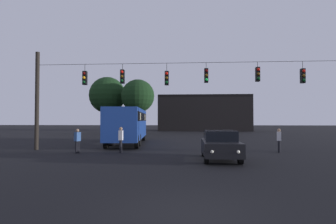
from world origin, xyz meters
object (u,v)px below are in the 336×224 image
(pedestrian_crossing_center, at_px, (279,139))
(tree_left_silhouette, at_px, (138,96))
(tree_behind_building, at_px, (107,95))
(pedestrian_crossing_left, at_px, (77,140))
(city_bus, at_px, (128,122))
(car_near_right, at_px, (220,145))
(pedestrian_crossing_right, at_px, (121,138))

(pedestrian_crossing_center, height_order, tree_left_silhouette, tree_left_silhouette)
(tree_left_silhouette, relative_size, tree_behind_building, 0.91)
(pedestrian_crossing_left, distance_m, tree_left_silhouette, 24.76)
(pedestrian_crossing_left, distance_m, pedestrian_crossing_center, 12.81)
(city_bus, height_order, car_near_right, city_bus)
(tree_left_silhouette, xyz_separation_m, tree_behind_building, (-5.27, 2.29, 0.37))
(car_near_right, bearing_deg, pedestrian_crossing_right, 155.56)
(pedestrian_crossing_center, bearing_deg, tree_left_silhouette, 120.04)
(pedestrian_crossing_center, xyz_separation_m, tree_left_silhouette, (-13.27, 22.94, 4.78))
(pedestrian_crossing_left, xyz_separation_m, pedestrian_crossing_center, (12.74, 1.34, 0.01))
(pedestrian_crossing_center, bearing_deg, tree_behind_building, 126.31)
(car_near_right, bearing_deg, city_bus, 125.86)
(pedestrian_crossing_center, relative_size, tree_left_silhouette, 0.19)
(car_near_right, xyz_separation_m, tree_behind_building, (-14.38, 28.94, 5.20))
(city_bus, height_order, pedestrian_crossing_right, city_bus)
(car_near_right, distance_m, tree_left_silhouette, 28.57)
(city_bus, distance_m, pedestrian_crossing_right, 6.98)
(city_bus, height_order, tree_left_silhouette, tree_left_silhouette)
(tree_left_silhouette, bearing_deg, pedestrian_crossing_center, -59.96)
(pedestrian_crossing_right, relative_size, tree_behind_building, 0.18)
(car_near_right, xyz_separation_m, tree_left_silhouette, (-9.11, 26.65, 4.84))
(city_bus, relative_size, pedestrian_crossing_left, 7.37)
(tree_left_silhouette, distance_m, tree_behind_building, 5.76)
(pedestrian_crossing_center, distance_m, pedestrian_crossing_right, 10.10)
(pedestrian_crossing_center, relative_size, pedestrian_crossing_right, 0.94)
(pedestrian_crossing_left, bearing_deg, tree_behind_building, 102.33)
(car_near_right, height_order, tree_left_silhouette, tree_left_silhouette)
(pedestrian_crossing_left, relative_size, pedestrian_crossing_right, 0.93)
(pedestrian_crossing_center, xyz_separation_m, tree_behind_building, (-18.54, 25.24, 5.15))
(pedestrian_crossing_left, bearing_deg, tree_left_silhouette, 91.26)
(pedestrian_crossing_right, height_order, tree_left_silhouette, tree_left_silhouette)
(car_near_right, bearing_deg, tree_left_silhouette, 108.88)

